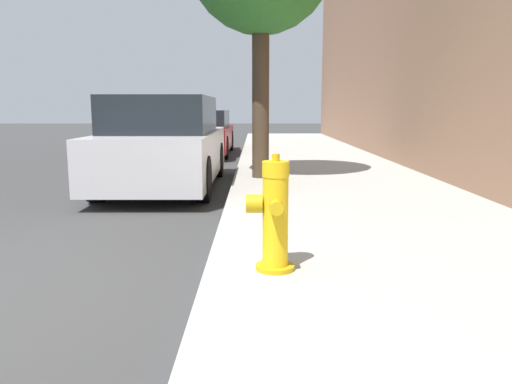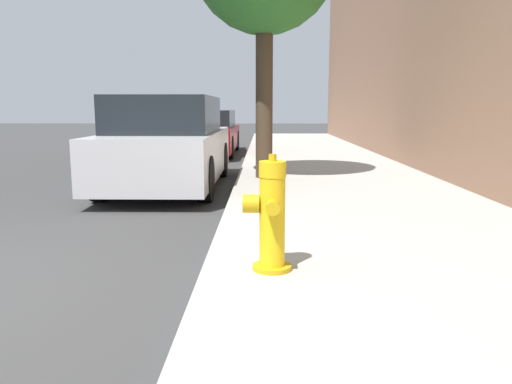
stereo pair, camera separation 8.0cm
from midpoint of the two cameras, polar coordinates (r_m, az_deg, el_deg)
sidewalk_slab at (r=3.68m, az=20.55°, el=-10.70°), size 3.38×40.00×0.14m
fire_hydrant at (r=3.58m, az=1.40°, el=-2.82°), size 0.35×0.38×0.84m
parked_car_near at (r=8.36m, az=-10.64°, el=5.35°), size 1.69×4.27×1.49m
parked_car_mid at (r=14.30m, az=-6.66°, el=6.71°), size 1.76×4.45×1.25m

